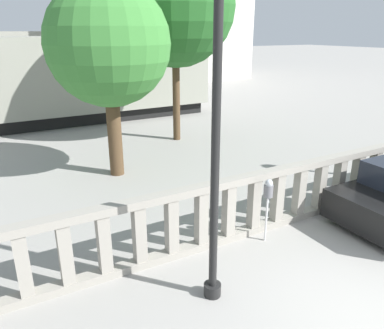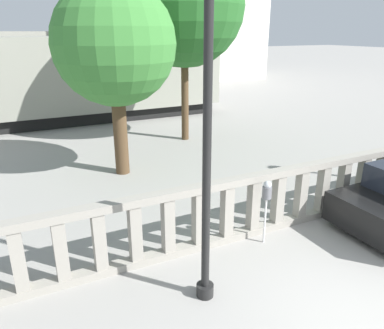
% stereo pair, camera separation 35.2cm
% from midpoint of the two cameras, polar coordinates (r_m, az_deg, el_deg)
% --- Properties ---
extents(balustrade, '(13.08, 0.24, 1.30)m').
position_cam_midpoint_polar(balustrade, '(7.61, 10.64, -6.07)').
color(balustrade, gray).
rests_on(balustrade, ground).
extents(lamppost, '(0.38, 0.38, 5.39)m').
position_cam_midpoint_polar(lamppost, '(4.88, 4.56, 12.95)').
color(lamppost, black).
rests_on(lamppost, ground).
extents(parking_meter, '(0.18, 0.18, 1.30)m').
position_cam_midpoint_polar(parking_meter, '(7.19, 12.72, -4.39)').
color(parking_meter, silver).
rests_on(parking_meter, ground).
extents(train_far, '(18.34, 2.63, 4.45)m').
position_cam_midpoint_polar(train_far, '(33.97, -13.78, 16.04)').
color(train_far, black).
rests_on(train_far, ground).
extents(tree_left, '(3.25, 3.25, 5.22)m').
position_cam_midpoint_polar(tree_left, '(10.39, -10.74, 17.50)').
color(tree_left, '#4C3823').
rests_on(tree_left, ground).
extents(tree_right, '(4.14, 4.14, 6.78)m').
position_cam_midpoint_polar(tree_right, '(13.81, -0.38, 23.03)').
color(tree_right, '#4C3823').
rests_on(tree_right, ground).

